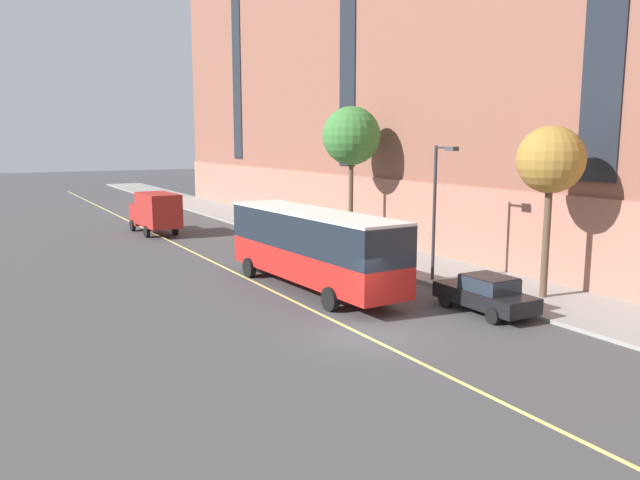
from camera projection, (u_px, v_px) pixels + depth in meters
name	position (u px, v px, depth m)	size (l,w,h in m)	color
ground_plane	(370.00, 334.00, 22.44)	(260.00, 260.00, 0.00)	#424244
sidewalk	(498.00, 286.00, 29.55)	(5.20, 160.00, 0.15)	gray
city_bus	(312.00, 245.00, 28.76)	(3.25, 11.80, 3.72)	red
parked_car_green_0	(304.00, 240.00, 38.50)	(2.04, 4.42, 1.56)	#23603D
parked_car_black_3	(486.00, 294.00, 25.10)	(1.99, 4.48, 1.56)	black
box_truck	(156.00, 211.00, 46.02)	(2.51, 6.49, 3.10)	maroon
street_tree_mid_block	(551.00, 161.00, 26.31)	(2.86, 2.86, 7.38)	brown
street_tree_far_uptown	(351.00, 136.00, 39.63)	(3.71, 3.71, 8.90)	brown
street_lamp	(438.00, 198.00, 29.76)	(0.36, 1.48, 6.52)	#2D2D30
lane_centerline	(322.00, 315.00, 24.89)	(0.16, 140.00, 0.01)	#E0D66B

